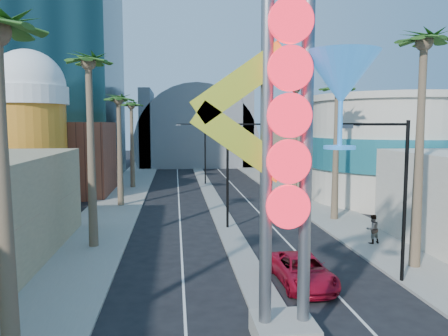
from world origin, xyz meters
TOP-DOWN VIEW (x-y plane):
  - sidewalk_west at (-9.50, 35.00)m, footprint 5.00×100.00m
  - sidewalk_east at (9.50, 35.00)m, footprint 5.00×100.00m
  - median at (0.00, 38.00)m, footprint 1.60×84.00m
  - brick_filler_west at (-16.00, 38.00)m, footprint 10.00×10.00m
  - filler_east at (16.00, 48.00)m, footprint 10.00×20.00m
  - beer_mug at (-17.00, 30.00)m, footprint 7.00×7.00m
  - turquoise_building at (18.00, 30.00)m, footprint 16.60×16.60m
  - canopy at (0.00, 72.00)m, footprint 22.00×16.00m
  - neon_sign at (0.82, 2.96)m, footprint 6.53×2.60m
  - streetlight_0 at (0.55, 20.00)m, footprint 3.79×0.25m
  - streetlight_1 at (-0.55, 44.00)m, footprint 3.79×0.25m
  - streetlight_2 at (6.72, 8.00)m, footprint 3.45×0.25m
  - palm_1 at (-9.00, 16.00)m, footprint 2.40×2.40m
  - palm_2 at (-9.00, 30.00)m, footprint 2.40×2.40m
  - palm_3 at (-9.00, 42.00)m, footprint 2.40×2.40m
  - palm_5 at (9.00, 10.00)m, footprint 2.40×2.40m
  - palm_6 at (9.00, 22.00)m, footprint 2.40×2.40m
  - palm_7 at (9.00, 34.00)m, footprint 2.40×2.40m
  - red_pickup at (2.28, 8.36)m, footprint 2.53×5.20m
  - pedestrian_b at (8.76, 14.58)m, footprint 1.06×0.91m

SIDE VIEW (x-z plane):
  - sidewalk_west at x=-9.50m, z-range 0.00..0.15m
  - sidewalk_east at x=9.50m, z-range 0.00..0.15m
  - median at x=0.00m, z-range 0.00..0.15m
  - red_pickup at x=2.28m, z-range 0.00..1.42m
  - pedestrian_b at x=8.76m, z-range 0.15..2.02m
  - brick_filler_west at x=-16.00m, z-range 0.00..8.00m
  - canopy at x=0.00m, z-range -6.69..15.31m
  - streetlight_2 at x=6.72m, z-range 0.83..8.83m
  - streetlight_0 at x=0.55m, z-range 0.88..8.88m
  - streetlight_1 at x=-0.55m, z-range 0.88..8.88m
  - filler_east at x=16.00m, z-range 0.00..10.00m
  - turquoise_building at x=18.00m, z-range -0.05..10.55m
  - neon_sign at x=0.82m, z-range 1.03..13.58m
  - beer_mug at x=-17.00m, z-range 0.59..15.09m
  - palm_2 at x=-9.00m, z-range 3.88..15.08m
  - palm_3 at x=-9.00m, z-range 3.88..15.08m
  - palm_6 at x=9.00m, z-range 4.08..15.78m
  - palm_1 at x=-9.00m, z-range 4.47..17.17m
  - palm_7 at x=9.00m, z-range 4.47..17.17m
  - palm_5 at x=9.00m, z-range 4.67..17.87m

